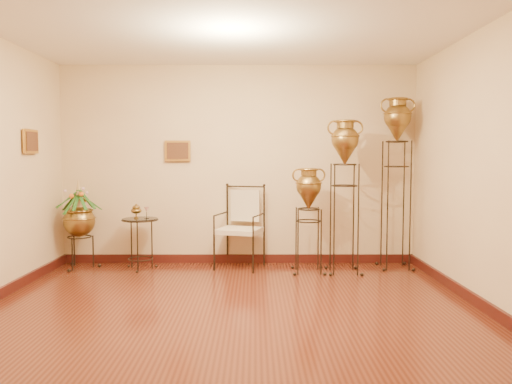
{
  "coord_description": "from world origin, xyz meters",
  "views": [
    {
      "loc": [
        0.24,
        -4.58,
        1.51
      ],
      "look_at": [
        0.25,
        1.3,
        1.1
      ],
      "focal_mm": 35.0,
      "sensor_mm": 36.0,
      "label": 1
    }
  ],
  "objects_px": {
    "amphora_tall": "(396,181)",
    "planter_urn": "(79,217)",
    "side_table": "(140,243)",
    "armchair": "(240,227)",
    "amphora_mid": "(344,195)"
  },
  "relations": [
    {
      "from": "amphora_tall",
      "to": "planter_urn",
      "type": "xyz_separation_m",
      "value": [
        -4.3,
        0.0,
        -0.49
      ]
    },
    {
      "from": "planter_urn",
      "to": "side_table",
      "type": "xyz_separation_m",
      "value": [
        0.84,
        -0.07,
        -0.34
      ]
    },
    {
      "from": "side_table",
      "to": "armchair",
      "type": "bearing_deg",
      "value": 3.02
    },
    {
      "from": "amphora_tall",
      "to": "armchair",
      "type": "height_order",
      "value": "amphora_tall"
    },
    {
      "from": "amphora_tall",
      "to": "armchair",
      "type": "relative_size",
      "value": 2.07
    },
    {
      "from": "amphora_tall",
      "to": "side_table",
      "type": "distance_m",
      "value": 3.56
    },
    {
      "from": "armchair",
      "to": "side_table",
      "type": "relative_size",
      "value": 1.29
    },
    {
      "from": "planter_urn",
      "to": "armchair",
      "type": "relative_size",
      "value": 1.11
    },
    {
      "from": "amphora_tall",
      "to": "armchair",
      "type": "bearing_deg",
      "value": 180.0
    },
    {
      "from": "amphora_tall",
      "to": "side_table",
      "type": "height_order",
      "value": "amphora_tall"
    },
    {
      "from": "amphora_tall",
      "to": "amphora_mid",
      "type": "xyz_separation_m",
      "value": [
        -0.75,
        -0.27,
        -0.17
      ]
    },
    {
      "from": "armchair",
      "to": "side_table",
      "type": "xyz_separation_m",
      "value": [
        -1.34,
        -0.07,
        -0.2
      ]
    },
    {
      "from": "planter_urn",
      "to": "armchair",
      "type": "xyz_separation_m",
      "value": [
        2.18,
        0.0,
        -0.13
      ]
    },
    {
      "from": "planter_urn",
      "to": "armchair",
      "type": "bearing_deg",
      "value": 0.0
    },
    {
      "from": "planter_urn",
      "to": "side_table",
      "type": "relative_size",
      "value": 1.43
    }
  ]
}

